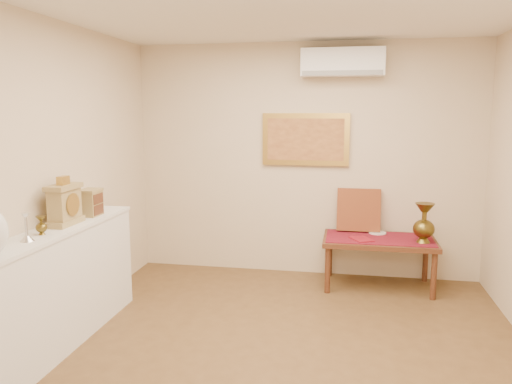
% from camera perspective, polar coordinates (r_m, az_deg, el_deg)
% --- Properties ---
extents(floor, '(4.50, 4.50, 0.00)m').
position_cam_1_polar(floor, '(4.08, 2.47, -18.88)').
color(floor, brown).
rests_on(floor, ground).
extents(wall_back, '(4.00, 0.02, 2.70)m').
position_cam_1_polar(wall_back, '(5.86, 5.67, 3.58)').
color(wall_back, beige).
rests_on(wall_back, ground).
extents(wall_front, '(4.00, 0.02, 2.70)m').
position_cam_1_polar(wall_front, '(1.52, -9.56, -12.95)').
color(wall_front, beige).
rests_on(wall_front, ground).
extents(wall_left, '(0.02, 4.50, 2.70)m').
position_cam_1_polar(wall_left, '(4.39, -24.21, 0.93)').
color(wall_left, beige).
rests_on(wall_left, ground).
extents(candlestick, '(0.10, 0.10, 0.21)m').
position_cam_1_polar(candlestick, '(4.01, -24.78, -3.67)').
color(candlestick, silver).
rests_on(candlestick, display_ledge).
extents(brass_urn_small, '(0.09, 0.09, 0.19)m').
position_cam_1_polar(brass_urn_small, '(4.17, -23.35, -3.21)').
color(brass_urn_small, brown).
rests_on(brass_urn_small, display_ledge).
extents(table_cloth, '(1.14, 0.59, 0.01)m').
position_cam_1_polar(table_cloth, '(5.63, 13.90, -5.13)').
color(table_cloth, maroon).
rests_on(table_cloth, low_table).
extents(brass_urn_tall, '(0.22, 0.22, 0.51)m').
position_cam_1_polar(brass_urn_tall, '(5.50, 18.68, -2.91)').
color(brass_urn_tall, brown).
rests_on(brass_urn_tall, table_cloth).
extents(plate, '(0.19, 0.19, 0.01)m').
position_cam_1_polar(plate, '(5.81, 13.72, -4.55)').
color(plate, silver).
rests_on(plate, table_cloth).
extents(menu, '(0.28, 0.31, 0.01)m').
position_cam_1_polar(menu, '(5.50, 11.97, -5.28)').
color(menu, maroon).
rests_on(menu, table_cloth).
extents(cushion, '(0.49, 0.20, 0.50)m').
position_cam_1_polar(cushion, '(5.84, 11.65, -2.02)').
color(cushion, '#5B1412').
rests_on(cushion, table_cloth).
extents(display_ledge, '(0.37, 2.02, 0.98)m').
position_cam_1_polar(display_ledge, '(4.49, -21.62, -10.03)').
color(display_ledge, silver).
rests_on(display_ledge, floor).
extents(mantel_clock, '(0.17, 0.36, 0.41)m').
position_cam_1_polar(mantel_clock, '(4.45, -21.01, -1.30)').
color(mantel_clock, '#9F8852').
rests_on(mantel_clock, display_ledge).
extents(wooden_chest, '(0.16, 0.21, 0.24)m').
position_cam_1_polar(wooden_chest, '(4.77, -18.36, -1.13)').
color(wooden_chest, '#9F8852').
rests_on(wooden_chest, display_ledge).
extents(low_table, '(1.20, 0.70, 0.55)m').
position_cam_1_polar(low_table, '(5.64, 13.88, -5.81)').
color(low_table, '#552C19').
rests_on(low_table, floor).
extents(painting, '(1.00, 0.06, 0.60)m').
position_cam_1_polar(painting, '(5.82, 5.69, 6.00)').
color(painting, '#AF8838').
rests_on(painting, wall_back).
extents(ac_unit, '(0.90, 0.25, 0.30)m').
position_cam_1_polar(ac_unit, '(5.71, 9.87, 14.38)').
color(ac_unit, white).
rests_on(ac_unit, wall_back).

